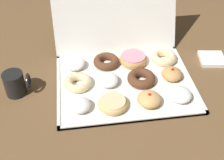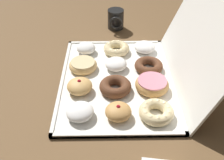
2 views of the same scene
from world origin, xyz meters
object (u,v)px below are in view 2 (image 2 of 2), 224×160
object	(u,v)px
chocolate_cake_ring_donut_6	(115,86)
coffee_mug	(116,19)
powdered_filled_donut_0	(86,48)
donut_box	(116,80)
powdered_filled_donut_8	(145,47)
chocolate_cake_ring_donut_9	(149,66)
cruller_donut_11	(156,112)
jelly_filled_donut_2	(80,86)
cruller_donut_4	(116,48)
powdered_filled_donut_3	(80,112)
jelly_filled_donut_7	(117,112)
pink_frosted_donut_10	(152,84)
glazed_ring_donut_1	(83,65)
powdered_filled_donut_5	(116,64)

from	to	relation	value
chocolate_cake_ring_donut_6	coffee_mug	size ratio (longest dim) A/B	1.15
powdered_filled_donut_0	chocolate_cake_ring_donut_6	xyz separation A→B (m)	(0.26, 0.12, -0.00)
donut_box	coffee_mug	world-z (taller)	coffee_mug
powdered_filled_donut_8	chocolate_cake_ring_donut_9	xyz separation A→B (m)	(0.14, 0.00, -0.00)
powdered_filled_donut_0	cruller_donut_11	size ratio (longest dim) A/B	0.72
cruller_donut_11	jelly_filled_donut_2	bearing A→B (deg)	-116.40
cruller_donut_4	chocolate_cake_ring_donut_6	size ratio (longest dim) A/B	0.97
powdered_filled_donut_8	cruller_donut_11	xyz separation A→B (m)	(0.39, -0.01, -0.00)
powdered_filled_donut_3	chocolate_cake_ring_donut_9	size ratio (longest dim) A/B	0.80
jelly_filled_donut_2	cruller_donut_11	bearing A→B (deg)	63.60
jelly_filled_donut_7	coffee_mug	world-z (taller)	coffee_mug
cruller_donut_4	pink_frosted_donut_10	size ratio (longest dim) A/B	0.92
donut_box	powdered_filled_donut_0	world-z (taller)	powdered_filled_donut_0
powdered_filled_donut_0	chocolate_cake_ring_donut_6	bearing A→B (deg)	25.13
glazed_ring_donut_1	powdered_filled_donut_8	xyz separation A→B (m)	(-0.13, 0.26, 0.00)
powdered_filled_donut_0	cruller_donut_4	distance (m)	0.13
powdered_filled_donut_3	powdered_filled_donut_8	world-z (taller)	same
powdered_filled_donut_5	jelly_filled_donut_7	bearing A→B (deg)	-1.08
powdered_filled_donut_5	chocolate_cake_ring_donut_6	world-z (taller)	powdered_filled_donut_5
donut_box	cruller_donut_4	bearing A→B (deg)	178.35
jelly_filled_donut_2	donut_box	bearing A→B (deg)	117.13
powdered_filled_donut_0	powdered_filled_donut_5	xyz separation A→B (m)	(0.12, 0.13, -0.00)
donut_box	powdered_filled_donut_3	size ratio (longest dim) A/B	6.12
glazed_ring_donut_1	jelly_filled_donut_7	world-z (taller)	jelly_filled_donut_7
powdered_filled_donut_5	coffee_mug	bearing A→B (deg)	178.89
jelly_filled_donut_2	coffee_mug	distance (m)	0.52
jelly_filled_donut_2	cruller_donut_4	bearing A→B (deg)	151.83
chocolate_cake_ring_donut_6	jelly_filled_donut_7	size ratio (longest dim) A/B	1.35
donut_box	powdered_filled_donut_5	bearing A→B (deg)	178.62
glazed_ring_donut_1	pink_frosted_donut_10	distance (m)	0.29
jelly_filled_donut_2	cruller_donut_11	xyz separation A→B (m)	(0.13, 0.26, -0.00)
cruller_donut_4	coffee_mug	distance (m)	0.24
powdered_filled_donut_3	glazed_ring_donut_1	bearing A→B (deg)	-178.17
donut_box	powdered_filled_donut_0	size ratio (longest dim) A/B	6.76
cruller_donut_11	powdered_filled_donut_5	bearing A→B (deg)	-155.51
pink_frosted_donut_10	coffee_mug	world-z (taller)	coffee_mug
chocolate_cake_ring_donut_9	donut_box	bearing A→B (deg)	-65.02
cruller_donut_4	jelly_filled_donut_2	bearing A→B (deg)	-28.17
jelly_filled_donut_2	chocolate_cake_ring_donut_6	world-z (taller)	jelly_filled_donut_2
jelly_filled_donut_7	powdered_filled_donut_8	xyz separation A→B (m)	(-0.39, 0.13, -0.00)
cruller_donut_4	chocolate_cake_ring_donut_6	xyz separation A→B (m)	(0.26, -0.01, -0.00)
powdered_filled_donut_3	chocolate_cake_ring_donut_6	size ratio (longest dim) A/B	0.78
chocolate_cake_ring_donut_9	pink_frosted_donut_10	world-z (taller)	pink_frosted_donut_10
jelly_filled_donut_2	powdered_filled_donut_8	xyz separation A→B (m)	(-0.27, 0.26, -0.00)
jelly_filled_donut_2	jelly_filled_donut_7	xyz separation A→B (m)	(0.13, 0.13, -0.00)
glazed_ring_donut_1	powdered_filled_donut_5	size ratio (longest dim) A/B	1.29
chocolate_cake_ring_donut_6	chocolate_cake_ring_donut_9	xyz separation A→B (m)	(-0.13, 0.14, -0.00)
donut_box	cruller_donut_11	xyz separation A→B (m)	(0.20, 0.12, 0.02)
powdered_filled_donut_0	cruller_donut_4	size ratio (longest dim) A/B	0.73
pink_frosted_donut_10	powdered_filled_donut_8	bearing A→B (deg)	179.33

